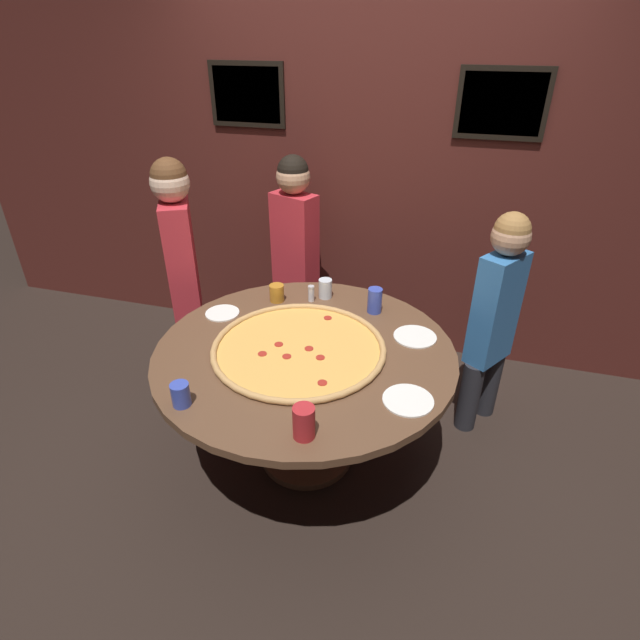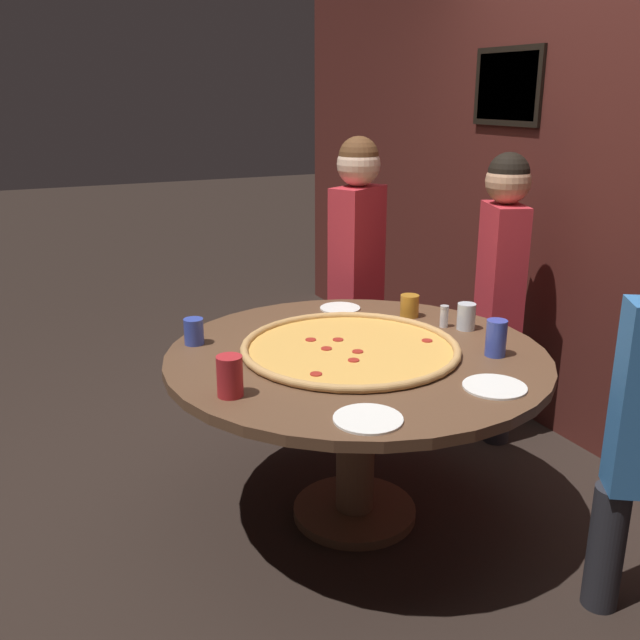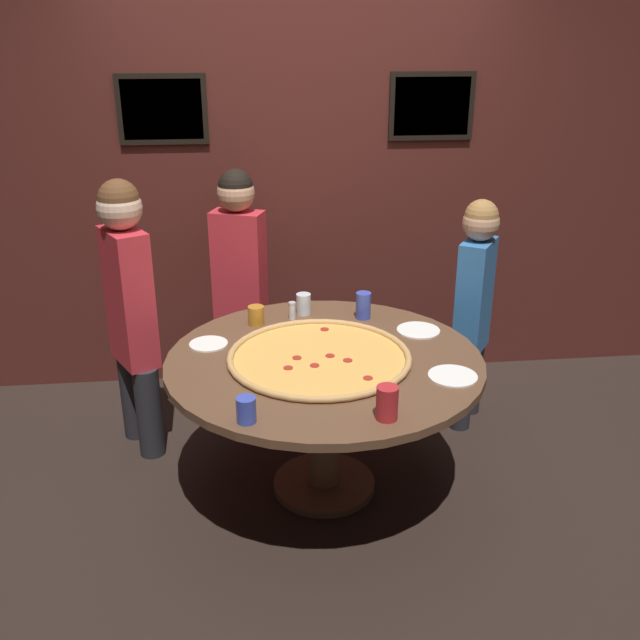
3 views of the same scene
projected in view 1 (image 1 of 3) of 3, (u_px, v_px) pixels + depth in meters
The scene contains 16 objects.
ground_plane at pixel (307, 455), 2.88m from camera, with size 24.00×24.00×0.00m, color black.
back_wall at pixel (365, 170), 3.34m from camera, with size 6.40×0.08×2.60m.
dining_table at pixel (305, 371), 2.58m from camera, with size 1.52×1.52×0.74m.
giant_pizza at pixel (299, 348), 2.49m from camera, with size 0.88×0.88×0.03m.
drink_cup_far_right at pixel (304, 422), 1.94m from camera, with size 0.09×0.09×0.14m, color #B22328.
drink_cup_far_left at pixel (181, 395), 2.11m from camera, with size 0.08×0.08×0.11m, color #384CB7.
drink_cup_front_edge at pixel (375, 301), 2.80m from camera, with size 0.08×0.08×0.14m, color #384CB7.
drink_cup_beside_pizza at pixel (325, 289), 2.96m from camera, with size 0.08×0.08×0.12m, color silver.
drink_cup_centre_back at pixel (277, 293), 2.92m from camera, with size 0.09×0.09×0.10m, color #BC7A23.
white_plate_right_side at pixel (408, 400), 2.16m from camera, with size 0.22×0.22×0.01m, color white.
white_plate_far_back at pixel (415, 337), 2.60m from camera, with size 0.22×0.22×0.01m, color white.
white_plate_left_side at pixel (222, 313), 2.81m from camera, with size 0.19×0.19×0.01m, color white.
condiment_shaker at pixel (311, 293), 2.92m from camera, with size 0.04×0.04×0.10m.
diner_centre_back at pixel (182, 264), 3.11m from camera, with size 0.30×0.40×1.51m.
diner_side_right at pixel (295, 249), 3.41m from camera, with size 0.38×0.26×1.45m.
diner_far_left at pixel (495, 313), 2.77m from camera, with size 0.29×0.35×1.34m.
Camera 1 is at (0.65, -1.98, 2.14)m, focal length 28.00 mm.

